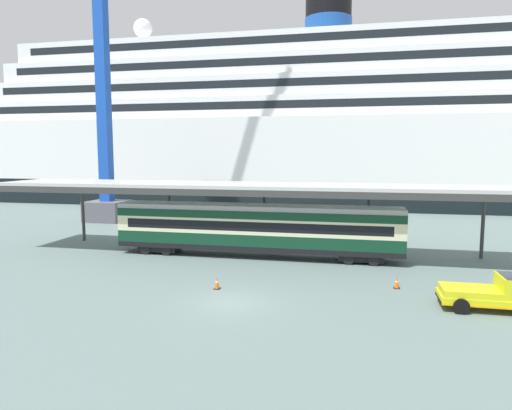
{
  "coord_description": "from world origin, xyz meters",
  "views": [
    {
      "loc": [
        6.49,
        -23.34,
        8.15
      ],
      "look_at": [
        -0.29,
        7.89,
        4.5
      ],
      "focal_mm": 32.08,
      "sensor_mm": 36.0,
      "label": 1
    }
  ],
  "objects_px": {
    "train_carriage": "(257,228)",
    "traffic_cone_near": "(217,283)",
    "cruise_ship": "(360,129)",
    "traffic_cone_mid": "(397,283)",
    "dockside_crane": "(105,69)",
    "service_truck": "(503,292)"
  },
  "relations": [
    {
      "from": "train_carriage",
      "to": "traffic_cone_near",
      "type": "height_order",
      "value": "train_carriage"
    },
    {
      "from": "cruise_ship",
      "to": "traffic_cone_mid",
      "type": "distance_m",
      "value": 51.22
    },
    {
      "from": "traffic_cone_mid",
      "to": "train_carriage",
      "type": "bearing_deg",
      "value": 147.08
    },
    {
      "from": "train_carriage",
      "to": "dockside_crane",
      "type": "xyz_separation_m",
      "value": [
        -21.29,
        15.01,
        15.59
      ]
    },
    {
      "from": "traffic_cone_mid",
      "to": "service_truck",
      "type": "bearing_deg",
      "value": -30.14
    },
    {
      "from": "traffic_cone_near",
      "to": "traffic_cone_mid",
      "type": "height_order",
      "value": "traffic_cone_near"
    },
    {
      "from": "cruise_ship",
      "to": "dockside_crane",
      "type": "height_order",
      "value": "dockside_crane"
    },
    {
      "from": "cruise_ship",
      "to": "train_carriage",
      "type": "bearing_deg",
      "value": -100.61
    },
    {
      "from": "cruise_ship",
      "to": "service_truck",
      "type": "bearing_deg",
      "value": -82.47
    },
    {
      "from": "service_truck",
      "to": "traffic_cone_mid",
      "type": "height_order",
      "value": "service_truck"
    },
    {
      "from": "service_truck",
      "to": "dockside_crane",
      "type": "relative_size",
      "value": 0.09
    },
    {
      "from": "service_truck",
      "to": "traffic_cone_near",
      "type": "relative_size",
      "value": 6.86
    },
    {
      "from": "train_carriage",
      "to": "traffic_cone_near",
      "type": "distance_m",
      "value": 9.16
    },
    {
      "from": "cruise_ship",
      "to": "service_truck",
      "type": "xyz_separation_m",
      "value": [
        6.97,
        -52.74,
        -11.05
      ]
    },
    {
      "from": "traffic_cone_near",
      "to": "traffic_cone_mid",
      "type": "bearing_deg",
      "value": 12.85
    },
    {
      "from": "cruise_ship",
      "to": "train_carriage",
      "type": "distance_m",
      "value": 45.13
    },
    {
      "from": "traffic_cone_near",
      "to": "dockside_crane",
      "type": "bearing_deg",
      "value": 130.94
    },
    {
      "from": "traffic_cone_near",
      "to": "dockside_crane",
      "type": "xyz_separation_m",
      "value": [
        -20.78,
        23.95,
        17.52
      ]
    },
    {
      "from": "service_truck",
      "to": "traffic_cone_near",
      "type": "xyz_separation_m",
      "value": [
        -15.59,
        0.49,
        -0.62
      ]
    },
    {
      "from": "train_carriage",
      "to": "traffic_cone_mid",
      "type": "distance_m",
      "value": 12.16
    },
    {
      "from": "dockside_crane",
      "to": "cruise_ship",
      "type": "bearing_deg",
      "value": 43.91
    },
    {
      "from": "cruise_ship",
      "to": "dockside_crane",
      "type": "distance_m",
      "value": 41.23
    }
  ]
}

